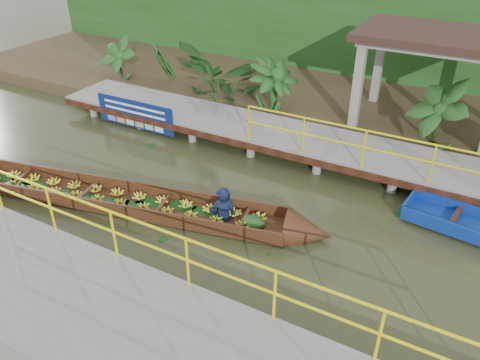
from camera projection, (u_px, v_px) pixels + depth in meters
The scene contains 9 objects.
ground at pixel (235, 213), 11.00m from camera, with size 80.00×80.00×0.00m, color #303319.
land_strip at pixel (339, 100), 16.51m from camera, with size 30.00×8.00×0.45m, color #352E1A.
far_dock at pixel (294, 139), 13.31m from camera, with size 16.00×2.06×1.66m.
near_dock at pixel (160, 351), 7.28m from camera, with size 18.00×2.40×1.73m.
pavilion at pixel (438, 46), 13.04m from camera, with size 4.40×3.00×3.00m.
foliage_backdrop at pixel (365, 34), 17.47m from camera, with size 30.00×0.80×4.00m, color #194215.
vendor_boat at pixel (137, 199), 11.08m from camera, with size 9.89×3.00×2.14m.
blue_banner at pixel (135, 114), 14.61m from camera, with size 2.91×0.04×0.91m.
tropical_plants at pixel (268, 85), 15.08m from camera, with size 14.18×1.18×1.47m.
Camera 1 is at (4.42, -7.85, 6.36)m, focal length 35.00 mm.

